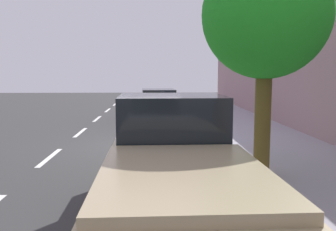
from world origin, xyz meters
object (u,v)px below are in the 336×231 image
at_px(street_tree_mid_block, 266,16).
at_px(bicycle_at_curb, 181,136).
at_px(cyclist_with_backpack, 190,116).
at_px(parked_pickup_tan_second, 175,170).
at_px(parked_sedan_grey_mid, 158,105).

bearing_deg(street_tree_mid_block, bicycle_at_curb, 113.24).
bearing_deg(cyclist_with_backpack, parked_pickup_tan_second, -97.80).
distance_m(parked_pickup_tan_second, bicycle_at_curb, 6.02).
height_order(parked_sedan_grey_mid, street_tree_mid_block, street_tree_mid_block).
distance_m(parked_pickup_tan_second, parked_sedan_grey_mid, 12.49).
xyz_separation_m(parked_sedan_grey_mid, bicycle_at_curb, (0.64, -6.52, -0.39)).
height_order(parked_pickup_tan_second, cyclist_with_backpack, parked_pickup_tan_second).
distance_m(parked_sedan_grey_mid, cyclist_with_backpack, 7.03).
distance_m(parked_pickup_tan_second, street_tree_mid_block, 4.12).
height_order(parked_sedan_grey_mid, bicycle_at_curb, parked_sedan_grey_mid).
distance_m(bicycle_at_curb, cyclist_with_backpack, 0.84).
height_order(parked_pickup_tan_second, bicycle_at_curb, parked_pickup_tan_second).
bearing_deg(parked_pickup_tan_second, cyclist_with_backpack, 82.20).
distance_m(parked_sedan_grey_mid, street_tree_mid_block, 10.59).
distance_m(parked_pickup_tan_second, cyclist_with_backpack, 5.57).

